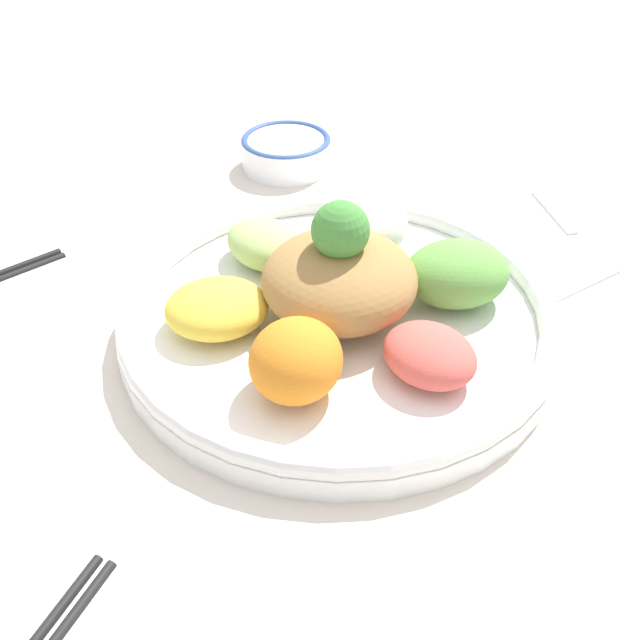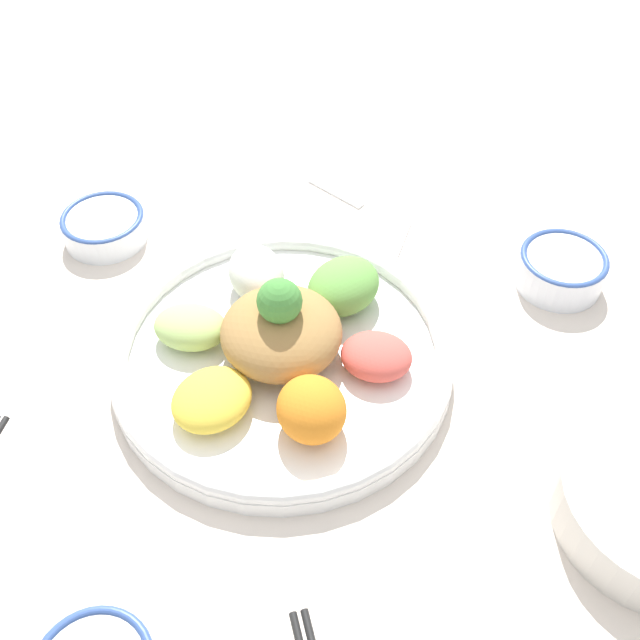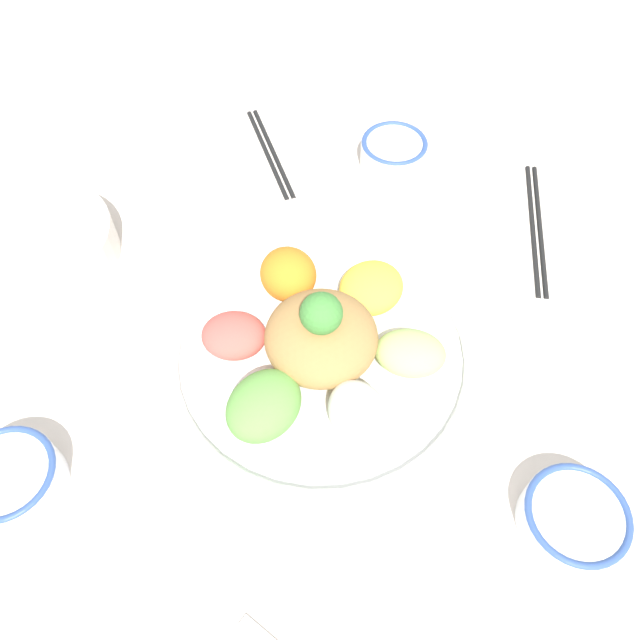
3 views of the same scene
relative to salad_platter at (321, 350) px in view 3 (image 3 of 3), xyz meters
The scene contains 9 objects.
ground_plane 0.04m from the salad_platter, 118.84° to the right, with size 2.40×2.40×0.00m, color silver.
salad_platter is the anchor object (origin of this frame).
sauce_bowl_red 0.35m from the salad_platter, 154.01° to the left, with size 0.10×0.10×0.05m.
rice_bowl_blue 0.36m from the salad_platter, 20.85° to the left, with size 0.10×0.10×0.04m.
sauce_bowl_dark 0.32m from the salad_platter, 89.03° to the right, with size 0.10×0.10×0.04m.
side_serving_bowl 0.40m from the salad_platter, 104.55° to the left, with size 0.19×0.19×0.05m.
chopsticks_pair_near 0.38m from the salad_platter, 50.00° to the left, with size 0.13×0.18×0.01m.
chopsticks_pair_far 0.37m from the salad_platter, 16.06° to the right, with size 0.22×0.14×0.01m.
serving_spoon_main 0.27m from the salad_platter, behind, with size 0.13×0.08×0.01m.
Camera 3 is at (-0.28, -0.20, 0.64)m, focal length 35.00 mm.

